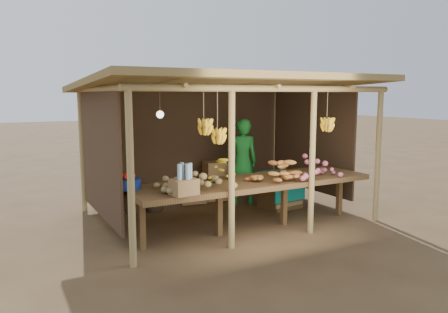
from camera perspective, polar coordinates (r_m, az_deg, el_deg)
ground at (r=7.78m, az=0.00°, el=-7.67°), size 60.00×60.00×0.00m
stall_structure at (r=7.47m, az=0.00°, el=6.58°), size 4.70×3.50×2.43m
counter at (r=6.81m, az=3.83°, el=-3.59°), size 3.90×1.05×0.80m
potato_heap at (r=6.11m, az=-3.80°, el=-2.62°), size 1.01×0.64×0.37m
sweet_potato_heap at (r=6.73m, az=7.41°, el=-1.71°), size 1.05×0.83×0.36m
onion_heap at (r=7.09m, az=11.60°, el=-1.29°), size 1.03×0.78×0.36m
banana_pile at (r=6.76m, az=0.16°, el=-1.65°), size 0.56×0.39×0.34m
tomato_basin at (r=6.32m, az=-12.59°, el=-3.34°), size 0.40×0.40×0.21m
bottle_box at (r=5.80m, az=-5.28°, el=-3.42°), size 0.37×0.31×0.43m
vendor at (r=8.40m, az=2.38°, el=-0.69°), size 0.70×0.57×1.67m
tarp_crate at (r=8.28m, az=7.37°, el=-4.22°), size 0.80×0.71×0.87m
carton_stack at (r=8.68m, az=-1.98°, el=-3.69°), size 1.07×0.46×0.77m
burlap_sacks at (r=8.05m, az=-10.42°, el=-5.47°), size 0.80×0.42×0.56m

